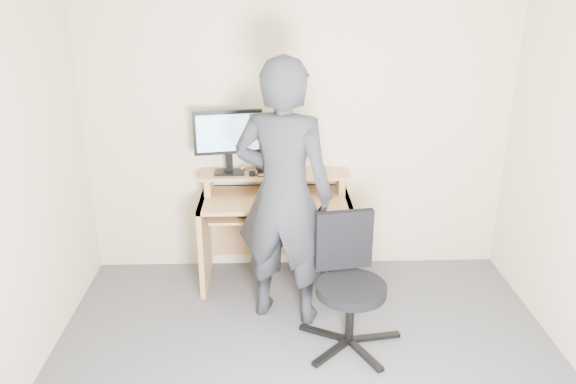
{
  "coord_description": "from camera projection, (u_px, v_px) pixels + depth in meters",
  "views": [
    {
      "loc": [
        -0.22,
        -2.72,
        2.42
      ],
      "look_at": [
        -0.11,
        1.05,
        0.95
      ],
      "focal_mm": 35.0,
      "sensor_mm": 36.0,
      "label": 1
    }
  ],
  "objects": [
    {
      "name": "external_drive",
      "position": [
        261.0,
        159.0,
        4.58
      ],
      "size": [
        0.09,
        0.14,
        0.2
      ],
      "primitive_type": "cube",
      "rotation": [
        0.0,
        0.0,
        0.2
      ],
      "color": "black",
      "rests_on": "desk"
    },
    {
      "name": "travel_mug",
      "position": [
        288.0,
        160.0,
        4.56
      ],
      "size": [
        0.09,
        0.09,
        0.2
      ],
      "primitive_type": "cylinder",
      "rotation": [
        0.0,
        0.0,
        0.01
      ],
      "color": "silver",
      "rests_on": "desk"
    },
    {
      "name": "smartphone",
      "position": [
        321.0,
        173.0,
        4.55
      ],
      "size": [
        0.07,
        0.13,
        0.01
      ],
      "primitive_type": "cube",
      "rotation": [
        0.0,
        0.0,
        -0.04
      ],
      "color": "black",
      "rests_on": "desk"
    },
    {
      "name": "monitor",
      "position": [
        228.0,
        136.0,
        4.43
      ],
      "size": [
        0.54,
        0.15,
        0.52
      ],
      "rotation": [
        0.0,
        0.0,
        0.17
      ],
      "color": "black",
      "rests_on": "desk"
    },
    {
      "name": "headphones",
      "position": [
        251.0,
        169.0,
        4.62
      ],
      "size": [
        0.18,
        0.18,
        0.06
      ],
      "primitive_type": "torus",
      "rotation": [
        0.26,
        0.0,
        0.18
      ],
      "color": "silver",
      "rests_on": "desk"
    },
    {
      "name": "back_wall",
      "position": [
        299.0,
        127.0,
        4.59
      ],
      "size": [
        3.5,
        0.02,
        2.5
      ],
      "primitive_type": "cube",
      "color": "beige",
      "rests_on": "ground"
    },
    {
      "name": "desk",
      "position": [
        275.0,
        216.0,
        4.64
      ],
      "size": [
        1.2,
        0.6,
        0.91
      ],
      "color": "tan",
      "rests_on": "ground"
    },
    {
      "name": "charger",
      "position": [
        252.0,
        174.0,
        4.48
      ],
      "size": [
        0.05,
        0.05,
        0.03
      ],
      "primitive_type": "cube",
      "rotation": [
        0.0,
        0.0,
        -0.23
      ],
      "color": "black",
      "rests_on": "desk"
    },
    {
      "name": "office_chair",
      "position": [
        349.0,
        278.0,
        3.81
      ],
      "size": [
        0.71,
        0.71,
        0.9
      ],
      "rotation": [
        0.0,
        0.0,
        0.16
      ],
      "color": "black",
      "rests_on": "ground"
    },
    {
      "name": "mouse",
      "position": [
        304.0,
        199.0,
        4.4
      ],
      "size": [
        0.11,
        0.09,
        0.04
      ],
      "primitive_type": "ellipsoid",
      "rotation": [
        0.0,
        0.0,
        -0.34
      ],
      "color": "black",
      "rests_on": "desk"
    },
    {
      "name": "person",
      "position": [
        284.0,
        195.0,
        3.93
      ],
      "size": [
        0.82,
        0.66,
        1.95
      ],
      "primitive_type": "imported",
      "rotation": [
        0.0,
        0.0,
        2.83
      ],
      "color": "black",
      "rests_on": "ground"
    },
    {
      "name": "keyboard",
      "position": [
        267.0,
        211.0,
        4.43
      ],
      "size": [
        0.46,
        0.18,
        0.03
      ],
      "primitive_type": "cube",
      "rotation": [
        0.0,
        0.0,
        -0.01
      ],
      "color": "black",
      "rests_on": "desk"
    }
  ]
}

